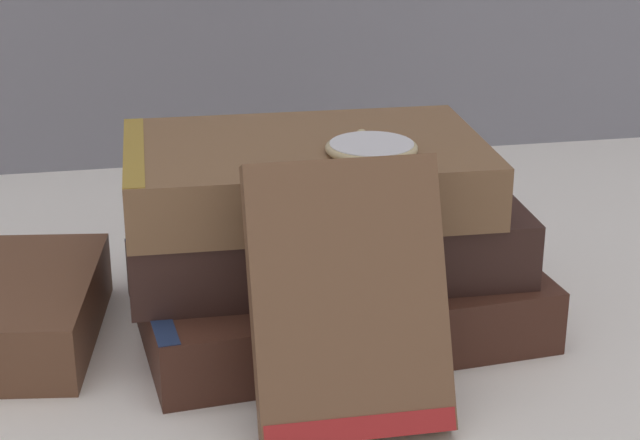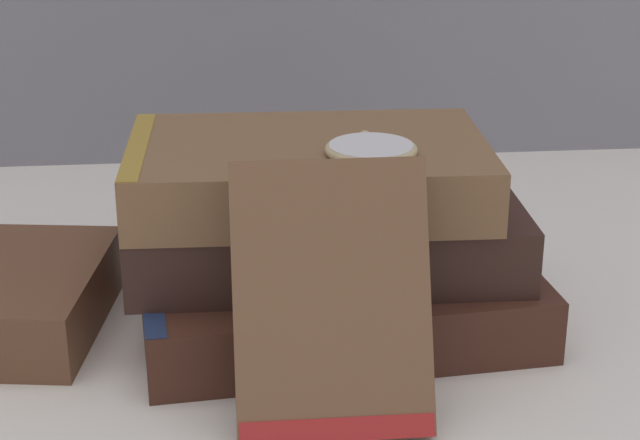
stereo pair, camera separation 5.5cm
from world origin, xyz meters
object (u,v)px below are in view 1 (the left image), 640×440
(book_flat_bottom, at_px, (325,295))
(book_flat_middle, at_px, (312,229))
(book_leaning_front, at_px, (349,308))
(reading_glasses, at_px, (226,232))
(book_flat_top, at_px, (296,173))
(pocket_watch, at_px, (372,148))

(book_flat_bottom, height_order, book_flat_middle, book_flat_middle)
(book_flat_middle, bearing_deg, book_flat_bottom, -63.17)
(book_flat_middle, xyz_separation_m, book_leaning_front, (-0.00, -0.12, 0.00))
(book_flat_middle, distance_m, book_leaning_front, 0.12)
(reading_glasses, bearing_deg, book_flat_bottom, -83.54)
(book_flat_middle, xyz_separation_m, book_flat_top, (-0.01, -0.00, 0.04))
(book_flat_bottom, bearing_deg, reading_glasses, 100.74)
(book_flat_top, distance_m, pocket_watch, 0.05)
(book_flat_bottom, height_order, book_flat_top, book_flat_top)
(pocket_watch, relative_size, reading_glasses, 0.57)
(book_flat_bottom, distance_m, book_flat_middle, 0.04)
(pocket_watch, distance_m, reading_glasses, 0.22)
(book_leaning_front, bearing_deg, book_flat_middle, 88.68)
(book_flat_bottom, distance_m, reading_glasses, 0.17)
(book_flat_bottom, xyz_separation_m, pocket_watch, (0.02, -0.02, 0.10))
(book_flat_middle, relative_size, book_leaning_front, 1.73)
(book_flat_middle, xyz_separation_m, reading_glasses, (-0.04, 0.15, -0.06))
(book_flat_bottom, height_order, pocket_watch, pocket_watch)
(reading_glasses, bearing_deg, book_leaning_front, -91.82)
(book_flat_middle, distance_m, book_flat_top, 0.04)
(book_flat_middle, relative_size, pocket_watch, 4.18)
(book_flat_middle, height_order, pocket_watch, pocket_watch)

